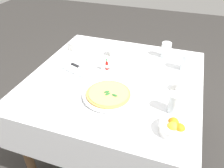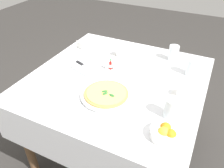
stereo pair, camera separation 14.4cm
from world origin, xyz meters
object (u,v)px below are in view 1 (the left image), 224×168
object	(u,v)px
coffee_cup_back_corner	(182,88)
water_glass_near_left	(186,63)
water_glass_near_right	(175,104)
citrus_bowl	(174,128)
hot_sauce_bottle	(107,65)
pepper_shaker	(103,66)
pizza	(108,94)
water_glass_far_right	(166,51)
pizza_plate	(108,95)
salt_shaker	(111,66)
menu_card	(71,47)
coffee_cup_center_back	(114,52)
dinner_knife	(80,68)
napkin_folded	(80,69)

from	to	relation	value
coffee_cup_back_corner	water_glass_near_left	size ratio (longest dim) A/B	1.09
water_glass_near_right	citrus_bowl	distance (m)	0.16
hot_sauce_bottle	pepper_shaker	bearing A→B (deg)	-160.35
pizza	water_glass_far_right	size ratio (longest dim) A/B	2.28
pizza_plate	salt_shaker	bearing A→B (deg)	106.56
pepper_shaker	menu_card	size ratio (longest dim) A/B	0.67
coffee_cup_center_back	dinner_knife	xyz separation A→B (m)	(-0.16, -0.29, -0.01)
menu_card	pepper_shaker	bearing A→B (deg)	-4.48
pizza	coffee_cup_center_back	bearing A→B (deg)	104.83
water_glass_near_left	napkin_folded	xyz separation A→B (m)	(-0.71, -0.26, -0.04)
water_glass_near_left	menu_card	distance (m)	0.91
water_glass_near_right	coffee_cup_back_corner	bearing A→B (deg)	83.34
dinner_knife	menu_card	xyz separation A→B (m)	(-0.20, 0.26, 0.01)
coffee_cup_center_back	coffee_cup_back_corner	bearing A→B (deg)	-28.73
coffee_cup_back_corner	citrus_bowl	bearing A→B (deg)	-91.15
water_glass_far_right	coffee_cup_center_back	bearing A→B (deg)	-162.61
pizza_plate	water_glass_near_left	size ratio (longest dim) A/B	2.61
water_glass_near_right	pepper_shaker	xyz separation A→B (m)	(-0.54, 0.29, -0.03)
coffee_cup_center_back	water_glass_far_right	world-z (taller)	water_glass_far_right
coffee_cup_back_corner	menu_card	world-z (taller)	menu_card
napkin_folded	citrus_bowl	distance (m)	0.80
water_glass_far_right	citrus_bowl	distance (m)	0.80
coffee_cup_center_back	water_glass_near_right	xyz separation A→B (m)	(0.52, -0.51, 0.02)
salt_shaker	water_glass_near_right	bearing A→B (deg)	-32.62
pizza_plate	water_glass_far_right	xyz separation A→B (m)	(0.25, 0.63, 0.04)
menu_card	dinner_knife	bearing A→B (deg)	-27.53
pizza_plate	water_glass_far_right	bearing A→B (deg)	68.09
coffee_cup_center_back	water_glass_near_left	xyz separation A→B (m)	(0.55, -0.03, 0.02)
napkin_folded	pepper_shaker	size ratio (longest dim) A/B	4.44
pizza	dinner_knife	bearing A→B (deg)	143.24
pizza	water_glass_near_left	size ratio (longest dim) A/B	2.25
coffee_cup_center_back	water_glass_near_left	world-z (taller)	water_glass_near_left
hot_sauce_bottle	salt_shaker	xyz separation A→B (m)	(0.03, 0.01, -0.01)
hot_sauce_bottle	napkin_folded	bearing A→B (deg)	-156.65
pizza	salt_shaker	xyz separation A→B (m)	(-0.09, 0.31, 0.00)
pizza	napkin_folded	size ratio (longest dim) A/B	1.08
pizza	pepper_shaker	xyz separation A→B (m)	(-0.15, 0.29, 0.00)
water_glass_near_left	napkin_folded	distance (m)	0.76
water_glass_near_right	salt_shaker	xyz separation A→B (m)	(-0.48, 0.31, -0.03)
water_glass_near_right	menu_card	xyz separation A→B (m)	(-0.89, 0.48, -0.02)
water_glass_far_right	menu_card	xyz separation A→B (m)	(-0.75, -0.15, -0.02)
coffee_cup_center_back	water_glass_near_left	bearing A→B (deg)	-3.03
coffee_cup_back_corner	dinner_knife	distance (m)	0.71
pepper_shaker	coffee_cup_center_back	bearing A→B (deg)	86.63
dinner_knife	water_glass_near_left	bearing A→B (deg)	40.44
citrus_bowl	salt_shaker	world-z (taller)	citrus_bowl
water_glass_near_right	pepper_shaker	bearing A→B (deg)	151.81
napkin_folded	menu_card	distance (m)	0.33
hot_sauce_bottle	pizza	bearing A→B (deg)	-68.09
pizza_plate	menu_card	xyz separation A→B (m)	(-0.50, 0.48, 0.02)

